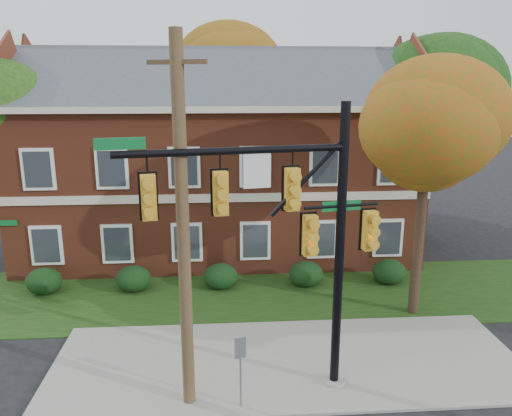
{
  "coord_description": "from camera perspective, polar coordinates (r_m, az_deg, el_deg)",
  "views": [
    {
      "loc": [
        -1.9,
        -12.27,
        8.25
      ],
      "look_at": [
        -0.82,
        3.0,
        4.32
      ],
      "focal_mm": 35.0,
      "sensor_mm": 36.0,
      "label": 1
    }
  ],
  "objects": [
    {
      "name": "ground",
      "position": [
        14.91,
        4.19,
        -19.24
      ],
      "size": [
        120.0,
        120.0,
        0.0
      ],
      "primitive_type": "plane",
      "color": "black",
      "rests_on": "ground"
    },
    {
      "name": "sidewalk",
      "position": [
        15.72,
        3.66,
        -17.11
      ],
      "size": [
        14.0,
        5.0,
        0.08
      ],
      "primitive_type": "cube",
      "color": "gray",
      "rests_on": "ground"
    },
    {
      "name": "grass_strip",
      "position": [
        20.13,
        1.75,
        -9.74
      ],
      "size": [
        30.0,
        6.0,
        0.04
      ],
      "primitive_type": "cube",
      "color": "#193811",
      "rests_on": "ground"
    },
    {
      "name": "apartment_building",
      "position": [
        24.45,
        -4.28,
        6.69
      ],
      "size": [
        18.8,
        8.8,
        9.74
      ],
      "color": "brown",
      "rests_on": "ground"
    },
    {
      "name": "hedge_far_left",
      "position": [
        21.68,
        -23.08,
        -7.69
      ],
      "size": [
        1.4,
        1.26,
        1.05
      ],
      "primitive_type": "ellipsoid",
      "color": "black",
      "rests_on": "ground"
    },
    {
      "name": "hedge_left",
      "position": [
        20.8,
        -13.84,
        -7.85
      ],
      "size": [
        1.4,
        1.26,
        1.05
      ],
      "primitive_type": "ellipsoid",
      "color": "black",
      "rests_on": "ground"
    },
    {
      "name": "hedge_center",
      "position": [
        20.49,
        -4.07,
        -7.79
      ],
      "size": [
        1.4,
        1.26,
        1.05
      ],
      "primitive_type": "ellipsoid",
      "color": "black",
      "rests_on": "ground"
    },
    {
      "name": "hedge_right",
      "position": [
        20.77,
        5.72,
        -7.52
      ],
      "size": [
        1.4,
        1.26,
        1.05
      ],
      "primitive_type": "ellipsoid",
      "color": "black",
      "rests_on": "ground"
    },
    {
      "name": "hedge_far_right",
      "position": [
        21.62,
        14.97,
        -7.05
      ],
      "size": [
        1.4,
        1.26,
        1.05
      ],
      "primitive_type": "ellipsoid",
      "color": "black",
      "rests_on": "ground"
    },
    {
      "name": "tree_near_right",
      "position": [
        17.71,
        19.91,
        8.43
      ],
      "size": [
        4.5,
        4.25,
        8.58
      ],
      "color": "black",
      "rests_on": "ground"
    },
    {
      "name": "tree_right_rear",
      "position": [
        27.48,
        20.61,
        13.24
      ],
      "size": [
        6.3,
        5.95,
        10.62
      ],
      "color": "black",
      "rests_on": "ground"
    },
    {
      "name": "tree_far_rear",
      "position": [
        32.1,
        -1.9,
        15.45
      ],
      "size": [
        6.84,
        6.46,
        11.52
      ],
      "color": "black",
      "rests_on": "ground"
    },
    {
      "name": "traffic_signal",
      "position": [
        12.42,
        3.79,
        -1.67
      ],
      "size": [
        6.88,
        1.46,
        7.77
      ],
      "rotation": [
        0.0,
        0.0,
        0.18
      ],
      "color": "gray",
      "rests_on": "ground"
    },
    {
      "name": "utility_pole",
      "position": [
        12.1,
        -8.33,
        -2.56
      ],
      "size": [
        1.39,
        0.65,
        9.37
      ],
      "rotation": [
        0.0,
        0.0,
        -0.39
      ],
      "color": "#4C3C23",
      "rests_on": "ground"
    },
    {
      "name": "sign_post",
      "position": [
        13.16,
        -1.79,
        -17.06
      ],
      "size": [
        0.3,
        0.11,
        2.04
      ],
      "rotation": [
        0.0,
        0.0,
        0.24
      ],
      "color": "slate",
      "rests_on": "ground"
    }
  ]
}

